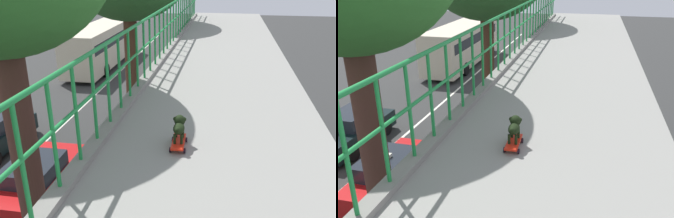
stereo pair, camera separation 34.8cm
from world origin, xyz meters
TOP-DOWN VIEW (x-y plane):
  - car_red_taxi_fifth at (-4.64, 7.90)m, footprint 1.83×4.17m
  - city_bus at (-8.31, 25.13)m, footprint 2.70×10.96m
  - toy_skateboard at (0.83, 2.60)m, footprint 0.22×0.47m
  - small_dog at (0.82, 2.65)m, footprint 0.17×0.38m

SIDE VIEW (x-z plane):
  - car_red_taxi_fifth at x=-4.64m, z-range -0.09..1.53m
  - city_bus at x=-8.31m, z-range 0.22..3.42m
  - toy_skateboard at x=0.83m, z-range 5.21..5.30m
  - small_dog at x=0.82m, z-range 5.31..5.62m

